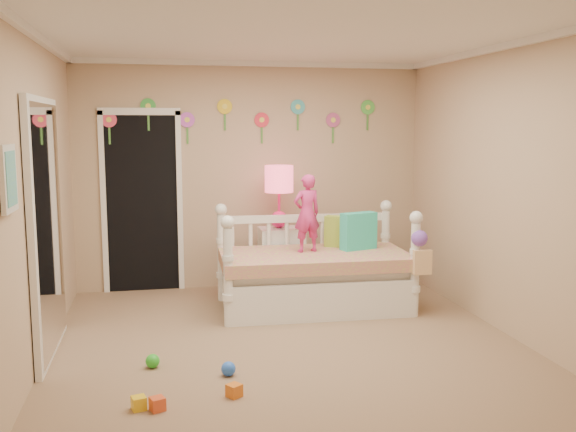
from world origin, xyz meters
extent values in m
cube|color=#7F684C|center=(0.00, 0.00, 0.00)|extent=(4.00, 4.50, 0.01)
cube|color=white|center=(0.00, 0.00, 2.60)|extent=(4.00, 4.50, 0.01)
cube|color=tan|center=(0.00, 2.25, 1.30)|extent=(4.00, 0.01, 2.60)
cube|color=tan|center=(-2.00, 0.00, 1.30)|extent=(0.01, 4.50, 2.60)
cube|color=tan|center=(2.00, 0.00, 1.30)|extent=(0.01, 4.50, 2.60)
cube|color=#28CCB7|center=(0.98, 1.22, 0.78)|extent=(0.41, 0.25, 0.39)
cube|color=#98BA38|center=(0.84, 1.38, 0.75)|extent=(0.36, 0.30, 0.33)
imported|color=#DC3281|center=(0.42, 1.20, 0.99)|extent=(0.33, 0.25, 0.80)
cube|color=white|center=(0.25, 1.87, 0.37)|extent=(0.44, 0.34, 0.73)
sphere|color=#EF1F70|center=(0.25, 1.87, 0.83)|extent=(0.19, 0.19, 0.19)
cylinder|color=#EF1F70|center=(0.25, 1.87, 1.03)|extent=(0.03, 0.03, 0.40)
cylinder|color=#EC465E|center=(0.25, 1.87, 1.29)|extent=(0.32, 0.32, 0.30)
cube|color=black|center=(-1.25, 2.23, 1.03)|extent=(0.90, 0.04, 2.07)
cube|color=white|center=(-1.96, 0.30, 1.05)|extent=(0.07, 1.30, 2.10)
cube|color=white|center=(-1.97, -0.90, 1.55)|extent=(0.05, 0.34, 0.42)
camera|label=1|loc=(-1.06, -5.12, 1.88)|focal=39.95mm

